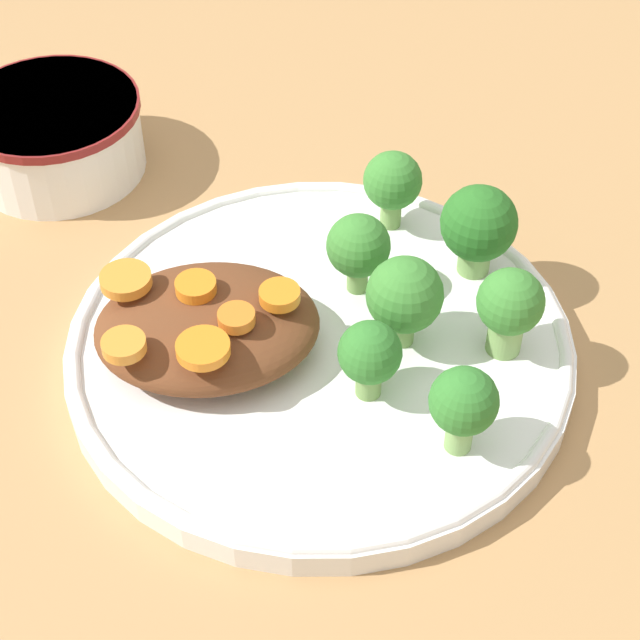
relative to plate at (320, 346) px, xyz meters
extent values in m
plane|color=tan|center=(0.00, 0.00, -0.01)|extent=(4.00, 4.00, 0.00)
cylinder|color=white|center=(0.00, 0.00, 0.00)|extent=(0.28, 0.28, 0.02)
torus|color=white|center=(0.00, 0.00, 0.01)|extent=(0.28, 0.28, 0.01)
cylinder|color=white|center=(0.16, -0.19, 0.02)|extent=(0.11, 0.11, 0.05)
cylinder|color=maroon|center=(0.16, -0.19, 0.04)|extent=(0.12, 0.12, 0.01)
cylinder|color=white|center=(0.16, -0.19, 0.03)|extent=(0.09, 0.09, 0.01)
ellipsoid|color=brown|center=(0.06, 0.00, 0.02)|extent=(0.12, 0.10, 0.03)
cylinder|color=#759E51|center=(-0.04, 0.01, 0.02)|extent=(0.01, 0.01, 0.02)
sphere|color=#3D8433|center=(-0.04, 0.01, 0.04)|extent=(0.04, 0.04, 0.04)
cylinder|color=#759E51|center=(-0.03, -0.04, 0.02)|extent=(0.01, 0.01, 0.02)
sphere|color=#3D8433|center=(-0.03, -0.04, 0.04)|extent=(0.04, 0.04, 0.04)
cylinder|color=#7FA85B|center=(-0.06, 0.08, 0.02)|extent=(0.01, 0.01, 0.02)
sphere|color=#337A2D|center=(-0.06, 0.08, 0.04)|extent=(0.03, 0.03, 0.03)
cylinder|color=#7FA85B|center=(-0.10, -0.05, 0.02)|extent=(0.02, 0.02, 0.02)
sphere|color=#286B23|center=(-0.10, -0.05, 0.04)|extent=(0.04, 0.04, 0.04)
cylinder|color=#759E51|center=(-0.02, 0.04, 0.02)|extent=(0.01, 0.01, 0.02)
sphere|color=#337A2D|center=(-0.02, 0.04, 0.04)|extent=(0.03, 0.03, 0.03)
cylinder|color=#7FA85B|center=(-0.10, 0.02, 0.02)|extent=(0.02, 0.02, 0.03)
sphere|color=#3D8433|center=(-0.10, 0.02, 0.04)|extent=(0.04, 0.04, 0.04)
cylinder|color=#759E51|center=(-0.05, -0.09, 0.02)|extent=(0.01, 0.01, 0.02)
sphere|color=#3D8433|center=(-0.05, -0.09, 0.04)|extent=(0.04, 0.04, 0.04)
cylinder|color=orange|center=(0.02, 0.00, 0.04)|extent=(0.02, 0.02, 0.01)
cylinder|color=orange|center=(0.07, -0.01, 0.04)|extent=(0.02, 0.02, 0.01)
cylinder|color=orange|center=(0.04, 0.01, 0.04)|extent=(0.02, 0.02, 0.01)
cylinder|color=orange|center=(0.10, -0.02, 0.04)|extent=(0.03, 0.03, 0.01)
cylinder|color=orange|center=(0.10, 0.03, 0.04)|extent=(0.02, 0.02, 0.01)
cylinder|color=orange|center=(0.06, 0.03, 0.04)|extent=(0.03, 0.03, 0.01)
camera|label=1|loc=(0.04, 0.40, 0.43)|focal=60.00mm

